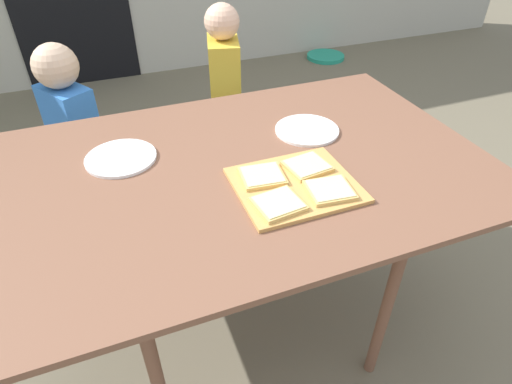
% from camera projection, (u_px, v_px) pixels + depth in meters
% --- Properties ---
extents(ground_plane, '(16.00, 16.00, 0.00)m').
position_uv_depth(ground_plane, '(243.00, 320.00, 1.78)').
color(ground_plane, '#6F6550').
extents(dining_table, '(1.55, 0.99, 0.77)m').
position_uv_depth(dining_table, '(239.00, 181.00, 1.35)').
color(dining_table, brown).
rests_on(dining_table, ground).
extents(cutting_board, '(0.34, 0.30, 0.01)m').
position_uv_depth(cutting_board, '(295.00, 185.00, 1.23)').
color(cutting_board, tan).
rests_on(cutting_board, dining_table).
extents(pizza_slice_near_left, '(0.14, 0.13, 0.01)m').
position_uv_depth(pizza_slice_near_left, '(278.00, 204.00, 1.14)').
color(pizza_slice_near_left, '#DAB062').
rests_on(pizza_slice_near_left, cutting_board).
extents(pizza_slice_far_right, '(0.14, 0.13, 0.01)m').
position_uv_depth(pizza_slice_far_right, '(307.00, 166.00, 1.28)').
color(pizza_slice_far_right, '#DAB062').
rests_on(pizza_slice_far_right, cutting_board).
extents(pizza_slice_far_left, '(0.13, 0.13, 0.01)m').
position_uv_depth(pizza_slice_far_left, '(262.00, 176.00, 1.24)').
color(pizza_slice_far_left, '#DAB062').
rests_on(pizza_slice_far_left, cutting_board).
extents(pizza_slice_near_right, '(0.13, 0.13, 0.01)m').
position_uv_depth(pizza_slice_near_right, '(330.00, 190.00, 1.19)').
color(pizza_slice_near_right, '#DAB062').
rests_on(pizza_slice_near_right, cutting_board).
extents(plate_white_right, '(0.22, 0.22, 0.01)m').
position_uv_depth(plate_white_right, '(307.00, 130.00, 1.49)').
color(plate_white_right, white).
rests_on(plate_white_right, dining_table).
extents(plate_white_left, '(0.22, 0.22, 0.01)m').
position_uv_depth(plate_white_left, '(121.00, 158.00, 1.34)').
color(plate_white_left, white).
rests_on(plate_white_left, dining_table).
extents(child_left, '(0.24, 0.28, 0.95)m').
position_uv_depth(child_left, '(74.00, 131.00, 1.93)').
color(child_left, '#4A4F5E').
rests_on(child_left, ground).
extents(child_right, '(0.20, 0.27, 1.04)m').
position_uv_depth(child_right, '(225.00, 99.00, 2.11)').
color(child_right, '#432958').
rests_on(child_right, ground).
extents(garden_hose_coil, '(0.36, 0.36, 0.04)m').
position_uv_depth(garden_hose_coil, '(326.00, 56.00, 4.20)').
color(garden_hose_coil, teal).
rests_on(garden_hose_coil, ground).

